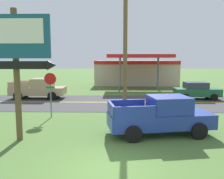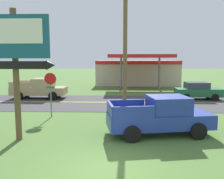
{
  "view_description": "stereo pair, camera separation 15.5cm",
  "coord_description": "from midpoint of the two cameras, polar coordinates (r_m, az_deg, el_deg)",
  "views": [
    {
      "loc": [
        0.38,
        -7.85,
        3.82
      ],
      "look_at": [
        0.0,
        8.0,
        1.8
      ],
      "focal_mm": 38.32,
      "sensor_mm": 36.0,
      "label": 1
    },
    {
      "loc": [
        0.54,
        -7.85,
        3.82
      ],
      "look_at": [
        0.0,
        8.0,
        1.8
      ],
      "focal_mm": 38.32,
      "sensor_mm": 36.0,
      "label": 2
    }
  ],
  "objects": [
    {
      "name": "utility_pole",
      "position": [
        15.33,
        2.88,
        10.61
      ],
      "size": [
        1.87,
        0.26,
        8.85
      ],
      "color": "brown",
      "rests_on": "ground"
    },
    {
      "name": "gas_station",
      "position": [
        36.14,
        5.54,
        4.25
      ],
      "size": [
        12.0,
        11.5,
        4.4
      ],
      "color": "beige",
      "rests_on": "ground"
    },
    {
      "name": "ground_plane",
      "position": [
        8.74,
        -1.86,
        -18.65
      ],
      "size": [
        180.0,
        180.0,
        0.0
      ],
      "primitive_type": "plane",
      "color": "#4C7033"
    },
    {
      "name": "car_green_mid_lane",
      "position": [
        24.23,
        19.37,
        -0.24
      ],
      "size": [
        4.2,
        2.0,
        1.64
      ],
      "color": "#1E6038",
      "rests_on": "ground"
    },
    {
      "name": "motel_sign",
      "position": [
        11.71,
        -22.32,
        8.64
      ],
      "size": [
        3.55,
        0.54,
        6.08
      ],
      "color": "brown",
      "rests_on": "ground"
    },
    {
      "name": "pickup_tan_on_road",
      "position": [
        24.3,
        -17.25,
        0.18
      ],
      "size": [
        5.2,
        2.24,
        1.96
      ],
      "color": "tan",
      "rests_on": "ground"
    },
    {
      "name": "stop_sign",
      "position": [
        16.06,
        -14.75,
        0.61
      ],
      "size": [
        0.8,
        0.08,
        2.95
      ],
      "color": "slate",
      "rests_on": "ground"
    },
    {
      "name": "road_centre_line",
      "position": [
        21.2,
        0.11,
        -3.06
      ],
      "size": [
        126.0,
        0.2,
        0.01
      ],
      "primitive_type": "cube",
      "color": "gold",
      "rests_on": "road_asphalt"
    },
    {
      "name": "pickup_blue_parked_on_lawn",
      "position": [
        12.43,
        11.28,
        -6.17
      ],
      "size": [
        5.46,
        2.89,
        1.96
      ],
      "color": "#233893",
      "rests_on": "ground"
    },
    {
      "name": "road_asphalt",
      "position": [
        21.2,
        0.11,
        -3.09
      ],
      "size": [
        140.0,
        8.0,
        0.02
      ],
      "primitive_type": "cube",
      "color": "#3D3D3F",
      "rests_on": "ground"
    }
  ]
}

